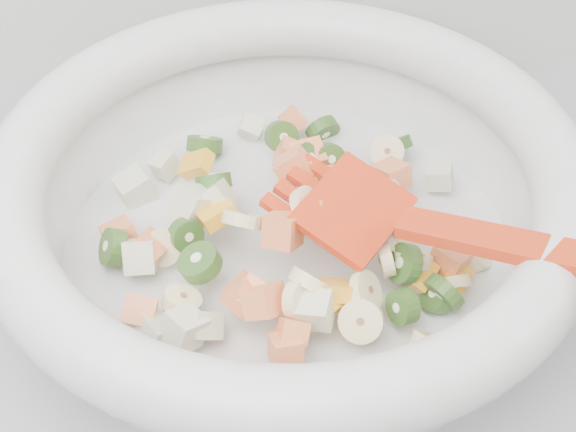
{
  "coord_description": "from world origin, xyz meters",
  "views": [
    {
      "loc": [
        -0.18,
        1.08,
        1.36
      ],
      "look_at": [
        -0.15,
        1.5,
        0.95
      ],
      "focal_mm": 55.0,
      "sensor_mm": 36.0,
      "label": 1
    }
  ],
  "objects": [
    {
      "name": "mixing_bowl",
      "position": [
        -0.15,
        1.5,
        0.96
      ],
      "size": [
        0.45,
        0.4,
        0.14
      ],
      "color": "beige",
      "rests_on": "counter"
    }
  ]
}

